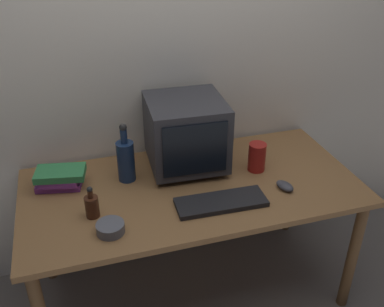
{
  "coord_description": "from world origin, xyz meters",
  "views": [
    {
      "loc": [
        -0.52,
        -1.71,
        1.93
      ],
      "look_at": [
        0.0,
        0.0,
        0.9
      ],
      "focal_mm": 40.79,
      "sensor_mm": 36.0,
      "label": 1
    }
  ],
  "objects_px": {
    "crt_monitor": "(186,133)",
    "bottle_short": "(92,206)",
    "computer_mouse": "(285,186)",
    "bottle_tall": "(126,159)",
    "metal_canister": "(257,157)",
    "keyboard": "(221,202)",
    "book_stack": "(60,178)",
    "cd_spindle": "(110,228)"
  },
  "relations": [
    {
      "from": "crt_monitor",
      "to": "bottle_tall",
      "type": "relative_size",
      "value": 1.31
    },
    {
      "from": "crt_monitor",
      "to": "cd_spindle",
      "type": "relative_size",
      "value": 3.37
    },
    {
      "from": "crt_monitor",
      "to": "computer_mouse",
      "type": "relative_size",
      "value": 4.05
    },
    {
      "from": "crt_monitor",
      "to": "bottle_short",
      "type": "distance_m",
      "value": 0.61
    },
    {
      "from": "keyboard",
      "to": "book_stack",
      "type": "relative_size",
      "value": 1.64
    },
    {
      "from": "bottle_tall",
      "to": "cd_spindle",
      "type": "relative_size",
      "value": 2.57
    },
    {
      "from": "keyboard",
      "to": "bottle_short",
      "type": "bearing_deg",
      "value": 173.74
    },
    {
      "from": "crt_monitor",
      "to": "bottle_short",
      "type": "xyz_separation_m",
      "value": [
        -0.52,
        -0.29,
        -0.14
      ]
    },
    {
      "from": "bottle_tall",
      "to": "computer_mouse",
      "type": "bearing_deg",
      "value": -23.31
    },
    {
      "from": "crt_monitor",
      "to": "metal_canister",
      "type": "distance_m",
      "value": 0.39
    },
    {
      "from": "bottle_tall",
      "to": "bottle_short",
      "type": "distance_m",
      "value": 0.33
    },
    {
      "from": "bottle_tall",
      "to": "metal_canister",
      "type": "height_order",
      "value": "bottle_tall"
    },
    {
      "from": "computer_mouse",
      "to": "bottle_tall",
      "type": "xyz_separation_m",
      "value": [
        -0.72,
        0.31,
        0.1
      ]
    },
    {
      "from": "keyboard",
      "to": "bottle_tall",
      "type": "xyz_separation_m",
      "value": [
        -0.38,
        0.34,
        0.1
      ]
    },
    {
      "from": "bottle_short",
      "to": "crt_monitor",
      "type": "bearing_deg",
      "value": 29.56
    },
    {
      "from": "bottle_tall",
      "to": "crt_monitor",
      "type": "bearing_deg",
      "value": 7.03
    },
    {
      "from": "crt_monitor",
      "to": "bottle_short",
      "type": "relative_size",
      "value": 2.59
    },
    {
      "from": "bottle_short",
      "to": "metal_canister",
      "type": "xyz_separation_m",
      "value": [
        0.85,
        0.15,
        0.02
      ]
    },
    {
      "from": "book_stack",
      "to": "cd_spindle",
      "type": "xyz_separation_m",
      "value": [
        0.19,
        -0.42,
        -0.03
      ]
    },
    {
      "from": "metal_canister",
      "to": "cd_spindle",
      "type": "bearing_deg",
      "value": -160.38
    },
    {
      "from": "keyboard",
      "to": "computer_mouse",
      "type": "height_order",
      "value": "computer_mouse"
    },
    {
      "from": "metal_canister",
      "to": "bottle_tall",
      "type": "bearing_deg",
      "value": 171.05
    },
    {
      "from": "crt_monitor",
      "to": "book_stack",
      "type": "xyz_separation_m",
      "value": [
        -0.64,
        -0.01,
        -0.14
      ]
    },
    {
      "from": "bottle_tall",
      "to": "book_stack",
      "type": "height_order",
      "value": "bottle_tall"
    },
    {
      "from": "crt_monitor",
      "to": "cd_spindle",
      "type": "bearing_deg",
      "value": -136.91
    },
    {
      "from": "book_stack",
      "to": "metal_canister",
      "type": "distance_m",
      "value": 0.99
    },
    {
      "from": "computer_mouse",
      "to": "bottle_short",
      "type": "bearing_deg",
      "value": 158.65
    },
    {
      "from": "cd_spindle",
      "to": "metal_canister",
      "type": "bearing_deg",
      "value": 19.62
    },
    {
      "from": "book_stack",
      "to": "metal_canister",
      "type": "xyz_separation_m",
      "value": [
        0.98,
        -0.13,
        0.02
      ]
    },
    {
      "from": "bottle_tall",
      "to": "bottle_short",
      "type": "relative_size",
      "value": 1.98
    },
    {
      "from": "bottle_short",
      "to": "book_stack",
      "type": "relative_size",
      "value": 0.61
    },
    {
      "from": "crt_monitor",
      "to": "book_stack",
      "type": "height_order",
      "value": "crt_monitor"
    },
    {
      "from": "crt_monitor",
      "to": "bottle_tall",
      "type": "distance_m",
      "value": 0.33
    },
    {
      "from": "computer_mouse",
      "to": "bottle_tall",
      "type": "height_order",
      "value": "bottle_tall"
    },
    {
      "from": "computer_mouse",
      "to": "crt_monitor",
      "type": "bearing_deg",
      "value": 120.94
    },
    {
      "from": "book_stack",
      "to": "cd_spindle",
      "type": "relative_size",
      "value": 2.14
    },
    {
      "from": "bottle_tall",
      "to": "keyboard",
      "type": "bearing_deg",
      "value": -41.65
    },
    {
      "from": "computer_mouse",
      "to": "bottle_short",
      "type": "height_order",
      "value": "bottle_short"
    },
    {
      "from": "cd_spindle",
      "to": "crt_monitor",
      "type": "bearing_deg",
      "value": 43.09
    },
    {
      "from": "keyboard",
      "to": "bottle_short",
      "type": "height_order",
      "value": "bottle_short"
    },
    {
      "from": "bottle_tall",
      "to": "book_stack",
      "type": "relative_size",
      "value": 1.2
    },
    {
      "from": "crt_monitor",
      "to": "keyboard",
      "type": "distance_m",
      "value": 0.42
    }
  ]
}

